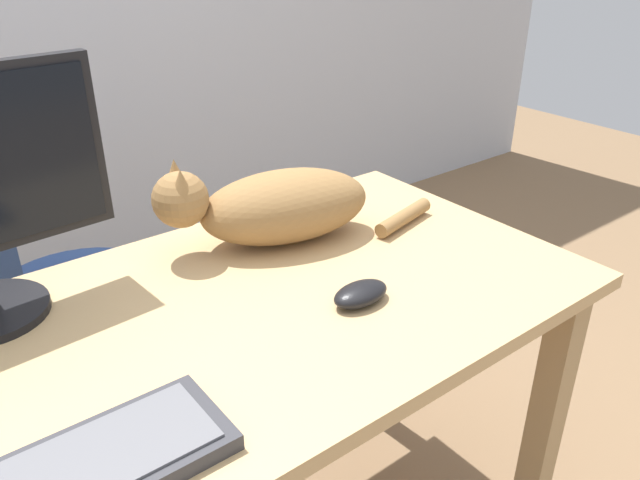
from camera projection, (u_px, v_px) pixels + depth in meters
name	position (u px, v px, depth m)	size (l,w,h in m)	color
desk	(225.00, 369.00, 1.12)	(1.36, 0.70, 0.76)	tan
office_chair	(65.00, 332.00, 1.65)	(0.48, 0.48, 0.91)	black
cat	(275.00, 205.00, 1.28)	(0.59, 0.28, 0.20)	olive
computer_mouse	(361.00, 294.00, 1.10)	(0.11, 0.06, 0.04)	black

